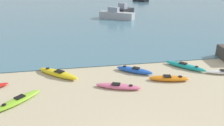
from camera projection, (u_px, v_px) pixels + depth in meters
bay_water at (83, 9)px, 49.25m from camera, size 160.00×70.00×0.06m
kayak_on_sand_0 at (185, 66)px, 16.79m from camera, size 2.61×2.86×0.38m
kayak_on_sand_1 at (169, 78)px, 14.74m from camera, size 2.79×1.31×0.35m
kayak_on_sand_2 at (118, 86)px, 13.71m from camera, size 2.92×1.63×0.31m
kayak_on_sand_3 at (58, 73)px, 15.46m from camera, size 3.18×2.92×0.40m
kayak_on_sand_4 at (18, 100)px, 12.12m from camera, size 2.51×2.55×0.32m
kayak_on_sand_7 at (134, 70)px, 16.00m from camera, size 2.66×2.18×0.39m
moored_boat_0 at (141, 0)px, 63.95m from camera, size 3.95×5.21×1.41m
moored_boat_1 at (124, 12)px, 38.78m from camera, size 4.05×4.04×2.36m
moored_boat_2 at (116, 15)px, 36.68m from camera, size 5.69×4.75×1.88m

